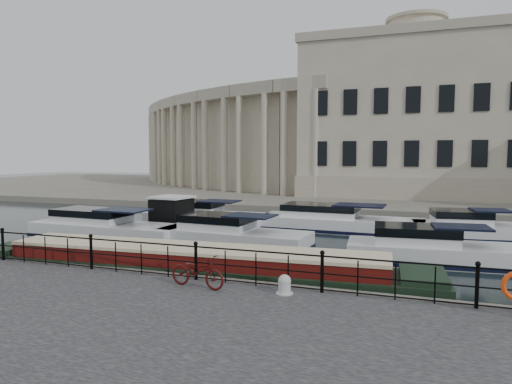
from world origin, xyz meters
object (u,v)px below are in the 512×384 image
narrowboat (191,270)px  harbour_hut (172,216)px  bicycle (197,271)px  mooring_bollard (285,285)px

narrowboat → harbour_hut: size_ratio=5.67×
bicycle → harbour_hut: 12.99m
narrowboat → harbour_hut: 10.14m
narrowboat → bicycle: bearing=-62.0°
harbour_hut → bicycle: bearing=-50.0°
mooring_bollard → narrowboat: narrowboat is taller
mooring_bollard → harbour_hut: (-9.72, 10.60, 0.14)m
bicycle → narrowboat: bicycle is taller
mooring_bollard → narrowboat: 4.67m
mooring_bollard → harbour_hut: size_ratio=0.18×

